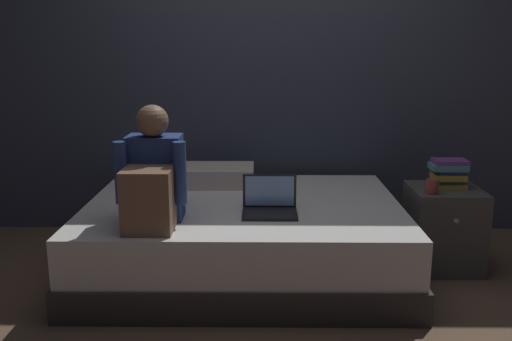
# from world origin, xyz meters

# --- Properties ---
(ground_plane) EXTENTS (8.00, 8.00, 0.00)m
(ground_plane) POSITION_xyz_m (0.00, 0.00, 0.00)
(ground_plane) COLOR brown
(wall_back) EXTENTS (5.60, 0.10, 2.70)m
(wall_back) POSITION_xyz_m (0.00, 1.20, 1.35)
(wall_back) COLOR #383D4C
(wall_back) RESTS_ON ground_plane
(bed) EXTENTS (2.00, 1.50, 0.46)m
(bed) POSITION_xyz_m (-0.20, 0.30, 0.23)
(bed) COLOR #332D2B
(bed) RESTS_ON ground_plane
(nightstand) EXTENTS (0.44, 0.46, 0.54)m
(nightstand) POSITION_xyz_m (1.10, 0.37, 0.27)
(nightstand) COLOR #474442
(nightstand) RESTS_ON ground_plane
(person_sitting) EXTENTS (0.39, 0.44, 0.66)m
(person_sitting) POSITION_xyz_m (-0.69, -0.13, 0.71)
(person_sitting) COLOR navy
(person_sitting) RESTS_ON bed
(laptop) EXTENTS (0.32, 0.23, 0.22)m
(laptop) POSITION_xyz_m (-0.04, 0.06, 0.52)
(laptop) COLOR black
(laptop) RESTS_ON bed
(pillow) EXTENTS (0.56, 0.36, 0.13)m
(pillow) POSITION_xyz_m (-0.42, 0.75, 0.53)
(pillow) COLOR beige
(pillow) RESTS_ON bed
(book_stack) EXTENTS (0.23, 0.16, 0.18)m
(book_stack) POSITION_xyz_m (1.12, 0.41, 0.63)
(book_stack) COLOR gold
(book_stack) RESTS_ON nightstand
(mug) EXTENTS (0.08, 0.08, 0.09)m
(mug) POSITION_xyz_m (0.97, 0.25, 0.58)
(mug) COLOR #933833
(mug) RESTS_ON nightstand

